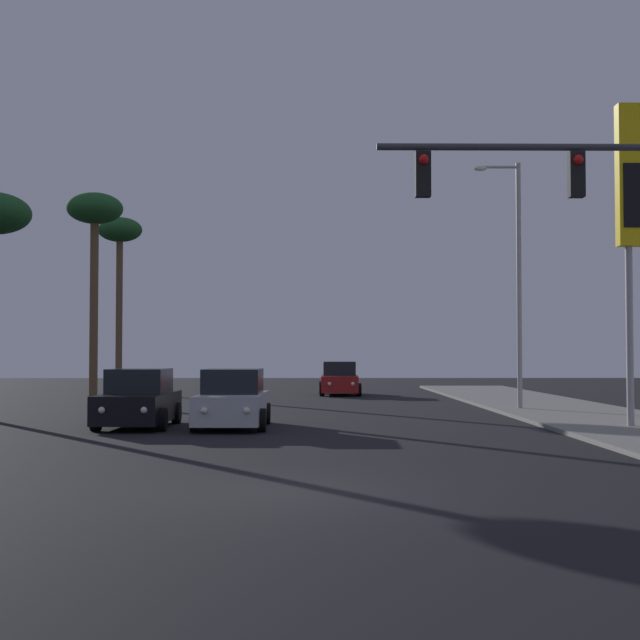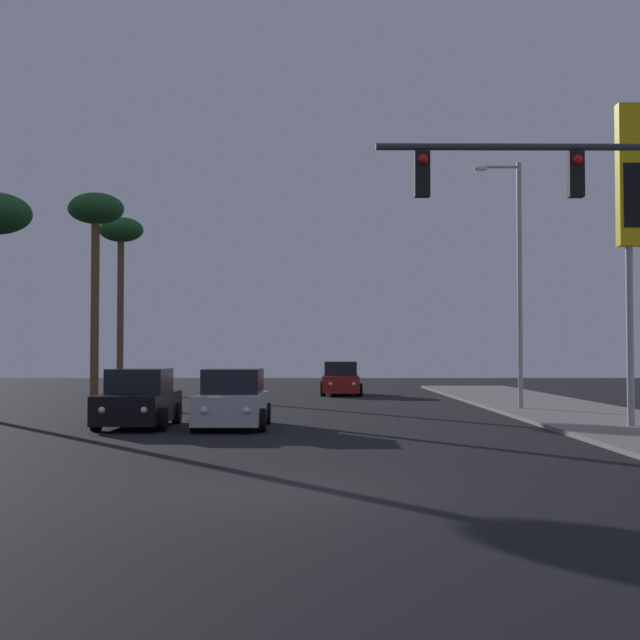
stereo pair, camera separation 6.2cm
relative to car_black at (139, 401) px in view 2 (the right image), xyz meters
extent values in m
plane|color=black|center=(4.58, -11.76, -0.76)|extent=(120.00, 120.00, 0.00)
cube|color=black|center=(0.00, -0.04, -0.18)|extent=(1.89, 4.24, 0.80)
cube|color=black|center=(0.00, 0.11, 0.57)|extent=(1.64, 2.03, 0.70)
cylinder|color=black|center=(-0.90, -1.34, -0.44)|extent=(0.24, 0.64, 0.64)
cylinder|color=black|center=(0.90, -1.34, -0.44)|extent=(0.24, 0.64, 0.64)
cylinder|color=black|center=(-0.90, 1.27, -0.44)|extent=(0.24, 0.64, 0.64)
cylinder|color=black|center=(0.90, 1.27, -0.44)|extent=(0.24, 0.64, 0.64)
sphere|color=#F2EACC|center=(-0.56, -2.16, -0.13)|extent=(0.18, 0.18, 0.18)
sphere|color=#F2EACC|center=(0.56, -2.16, -0.13)|extent=(0.18, 0.18, 0.18)
cube|color=#B7B7BC|center=(2.73, -0.28, -0.18)|extent=(1.90, 4.24, 0.80)
cube|color=black|center=(2.73, -0.13, 0.57)|extent=(1.65, 2.04, 0.70)
cylinder|color=black|center=(1.83, -1.59, -0.44)|extent=(0.24, 0.64, 0.64)
cylinder|color=black|center=(3.63, -1.59, -0.44)|extent=(0.24, 0.64, 0.64)
cylinder|color=black|center=(1.83, 1.02, -0.44)|extent=(0.24, 0.64, 0.64)
cylinder|color=black|center=(3.63, 1.02, -0.44)|extent=(0.24, 0.64, 0.64)
sphere|color=#F2EACC|center=(2.17, -2.40, -0.13)|extent=(0.18, 0.18, 0.18)
sphere|color=#F2EACC|center=(3.29, -2.40, -0.13)|extent=(0.18, 0.18, 0.18)
cube|color=maroon|center=(6.42, 19.09, -0.18)|extent=(1.91, 4.24, 0.80)
cube|color=black|center=(6.42, 19.24, 0.57)|extent=(1.65, 2.04, 0.70)
cylinder|color=black|center=(5.52, 17.78, -0.44)|extent=(0.24, 0.64, 0.64)
cylinder|color=black|center=(7.32, 17.78, -0.44)|extent=(0.24, 0.64, 0.64)
cylinder|color=black|center=(5.52, 20.39, -0.44)|extent=(0.24, 0.64, 0.64)
cylinder|color=black|center=(7.32, 20.39, -0.44)|extent=(0.24, 0.64, 0.64)
sphere|color=#F2EACC|center=(5.86, 16.97, -0.13)|extent=(0.18, 0.18, 0.18)
sphere|color=#F2EACC|center=(6.98, 16.97, -0.13)|extent=(0.18, 0.18, 0.18)
cylinder|color=#38383D|center=(9.31, -8.34, 5.46)|extent=(6.08, 0.14, 0.14)
cube|color=black|center=(10.22, -8.34, 4.91)|extent=(0.30, 0.24, 0.90)
sphere|color=red|center=(10.22, -8.48, 5.18)|extent=(0.20, 0.20, 0.20)
cube|color=black|center=(7.18, -8.34, 4.91)|extent=(0.30, 0.24, 0.90)
sphere|color=red|center=(7.18, -8.48, 5.18)|extent=(0.20, 0.20, 0.20)
cylinder|color=#99999E|center=(12.60, 6.69, 3.86)|extent=(0.18, 0.18, 9.00)
cylinder|color=#99999E|center=(11.90, 6.69, 8.21)|extent=(1.40, 0.10, 0.10)
ellipsoid|color=silver|center=(11.20, 6.69, 8.16)|extent=(0.50, 0.24, 0.20)
cylinder|color=#99999E|center=(13.85, -1.09, 1.86)|extent=(0.20, 0.20, 5.00)
cylinder|color=brown|center=(-5.37, 22.24, 3.39)|extent=(0.36, 0.36, 8.30)
ellipsoid|color=#1E5123|center=(-5.37, 22.24, 8.02)|extent=(2.40, 2.40, 1.32)
cylinder|color=brown|center=(-4.30, 12.24, 3.16)|extent=(0.36, 0.36, 7.84)
ellipsoid|color=#1E5123|center=(-4.30, 12.24, 7.56)|extent=(2.40, 2.40, 1.32)
camera|label=1|loc=(4.97, -25.77, 1.41)|focal=50.00mm
camera|label=2|loc=(5.03, -25.77, 1.41)|focal=50.00mm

